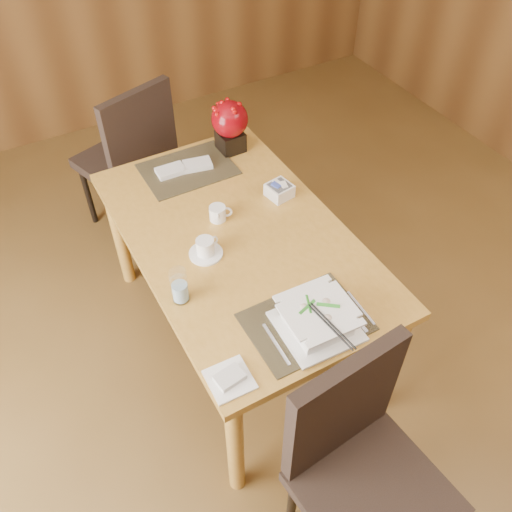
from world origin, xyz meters
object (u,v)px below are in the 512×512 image
bread_plate (230,380)px  far_chair (132,154)px  creamer_jug (218,213)px  soup_setting (317,319)px  near_chair (360,461)px  dining_table (239,251)px  water_glass (179,286)px  coffee_cup (205,248)px  sugar_caddy (279,191)px  berry_decor (230,124)px

bread_plate → far_chair: (0.23, 1.71, -0.19)m
bread_plate → far_chair: bearing=82.3°
creamer_jug → soup_setting: bearing=-63.5°
soup_setting → near_chair: bearing=-100.0°
bread_plate → creamer_jug: bearing=66.5°
dining_table → water_glass: (-0.37, -0.21, 0.18)m
dining_table → coffee_cup: size_ratio=10.25×
creamer_jug → sugar_caddy: (0.33, 0.01, -0.00)m
soup_setting → water_glass: size_ratio=1.84×
berry_decor → far_chair: 0.71m
creamer_jug → bread_plate: size_ratio=0.65×
water_glass → creamer_jug: size_ratio=1.64×
soup_setting → far_chair: 1.69m
water_glass → bread_plate: (0.00, -0.42, -0.08)m
far_chair → sugar_caddy: bearing=96.9°
creamer_jug → far_chair: size_ratio=0.10×
dining_table → coffee_cup: coffee_cup is taller
dining_table → creamer_jug: 0.20m
far_chair → soup_setting: bearing=77.1°
soup_setting → near_chair: (-0.10, -0.45, -0.23)m
near_chair → far_chair: 2.11m
berry_decor → water_glass: bearing=-128.2°
bread_plate → near_chair: 0.53m
sugar_caddy → berry_decor: 0.47m
coffee_cup → water_glass: water_glass is taller
coffee_cup → berry_decor: size_ratio=0.53×
dining_table → far_chair: bearing=97.4°
coffee_cup → far_chair: 1.13m
berry_decor → far_chair: berry_decor is taller
creamer_jug → far_chair: far_chair is taller
bread_plate → near_chair: size_ratio=0.15×
coffee_cup → bread_plate: bearing=-107.8°
coffee_cup → far_chair: far_chair is taller
water_glass → far_chair: far_chair is taller
water_glass → near_chair: size_ratio=0.16×
water_glass → far_chair: size_ratio=0.16×
sugar_caddy → bread_plate: sugar_caddy is taller
berry_decor → creamer_jug: bearing=-123.4°
far_chair → coffee_cup: bearing=69.7°
coffee_cup → far_chair: size_ratio=0.14×
dining_table → water_glass: 0.46m
sugar_caddy → berry_decor: berry_decor is taller
near_chair → dining_table: bearing=80.6°
dining_table → soup_setting: bearing=-88.1°
coffee_cup → water_glass: bearing=-137.3°
bread_plate → near_chair: bearing=-54.2°
coffee_cup → near_chair: (0.10, -1.00, -0.21)m
creamer_jug → bread_plate: 0.85m
creamer_jug → berry_decor: (0.30, 0.46, 0.12)m
berry_decor → coffee_cup: bearing=-125.1°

